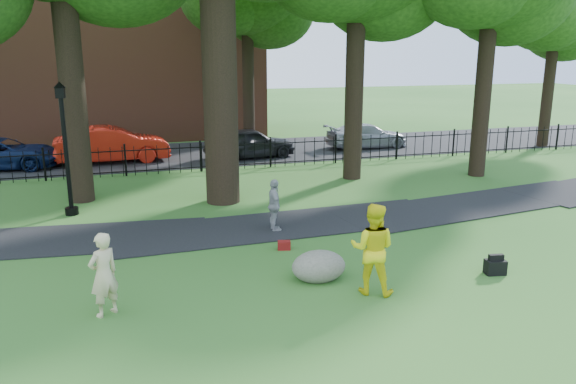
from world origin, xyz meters
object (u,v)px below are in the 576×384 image
object	(u,v)px
woman	(104,274)
lamppost	(66,151)
man	(373,249)
red_sedan	(112,145)
boulder	(319,264)

from	to	relation	value
woman	lamppost	world-z (taller)	lamppost
man	lamppost	world-z (taller)	lamppost
woman	red_sedan	world-z (taller)	woman
woman	man	world-z (taller)	man
boulder	red_sedan	size ratio (longest dim) A/B	0.25
lamppost	red_sedan	world-z (taller)	lamppost
man	red_sedan	bearing A→B (deg)	-39.98
lamppost	man	bearing A→B (deg)	-44.15
woman	lamppost	size ratio (longest dim) A/B	0.41
boulder	red_sedan	world-z (taller)	red_sedan
boulder	man	bearing A→B (deg)	-50.03
woman	lamppost	xyz separation A→B (m)	(-1.08, 7.35, 1.15)
red_sedan	boulder	bearing A→B (deg)	-167.19
red_sedan	lamppost	bearing A→B (deg)	168.22
boulder	lamppost	world-z (taller)	lamppost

